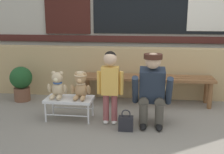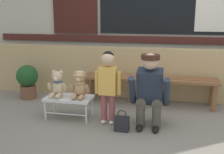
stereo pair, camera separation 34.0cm
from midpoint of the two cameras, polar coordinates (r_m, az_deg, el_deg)
ground_plane at (r=3.58m, az=12.24°, el=-10.96°), size 60.00×60.00×0.00m
brick_low_wall at (r=4.81m, az=12.57°, el=0.60°), size 6.83×0.25×0.85m
wooden_bench_long at (r=4.47m, az=9.61°, el=-0.90°), size 2.10×0.40×0.44m
small_display_bench at (r=3.90m, az=-6.23°, el=-4.52°), size 0.64×0.36×0.30m
teddy_bear_plain at (r=3.90m, az=-8.53°, el=-1.57°), size 0.28×0.26×0.36m
teddy_bear_with_hat at (r=3.80m, az=-4.00°, el=-1.71°), size 0.28×0.27×0.36m
child_standing at (r=3.60m, az=1.87°, el=-0.55°), size 0.35×0.18×0.96m
adult_crouching at (r=3.61m, az=10.48°, el=-2.59°), size 0.50×0.49×0.95m
handbag_on_ground at (r=3.53m, az=4.79°, el=-9.39°), size 0.18×0.11×0.27m
potted_plant at (r=4.89m, az=-14.84°, el=-0.56°), size 0.36×0.36×0.57m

